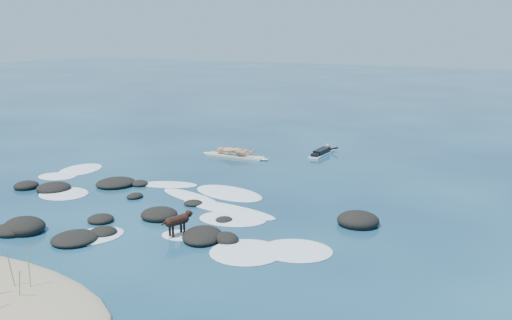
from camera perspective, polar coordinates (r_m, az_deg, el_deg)
The scene contains 6 objects.
ground at distance 20.29m, azimuth -8.74°, elevation -4.30°, with size 160.00×160.00×0.00m, color #0A2642.
reef_rocks at distance 19.19m, azimuth -12.95°, elevation -5.18°, with size 13.91×7.15×0.57m.
breaking_foam at distance 19.97m, azimuth -8.16°, elevation -4.54°, with size 14.34×8.14×0.12m.
standing_surfer_rig at distance 27.06m, azimuth -2.12°, elevation 1.91°, with size 3.52×0.73×2.00m.
paddling_surfer_rig at distance 27.89m, azimuth 6.62°, elevation 0.80°, with size 1.07×2.37×0.41m.
dog at distance 16.96m, azimuth -7.76°, elevation -5.99°, with size 0.51×1.16×0.75m.
Camera 1 is at (11.86, -15.35, 5.96)m, focal length 40.00 mm.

